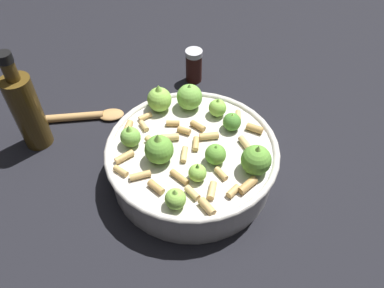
{
  "coord_description": "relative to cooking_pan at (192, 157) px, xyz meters",
  "views": [
    {
      "loc": [
        0.33,
        -0.26,
        0.53
      ],
      "look_at": [
        0.0,
        0.0,
        0.08
      ],
      "focal_mm": 34.9,
      "sensor_mm": 36.0,
      "label": 1
    }
  ],
  "objects": [
    {
      "name": "wooden_spoon",
      "position": [
        -0.25,
        -0.09,
        -0.04
      ],
      "size": [
        0.13,
        0.19,
        0.02
      ],
      "color": "#B2844C",
      "rests_on": "ground"
    },
    {
      "name": "pepper_shaker",
      "position": [
        -0.22,
        0.17,
        -0.01
      ],
      "size": [
        0.04,
        0.04,
        0.08
      ],
      "color": "#33140F",
      "rests_on": "ground"
    },
    {
      "name": "cooking_pan",
      "position": [
        0.0,
        0.0,
        0.0
      ],
      "size": [
        0.29,
        0.29,
        0.13
      ],
      "color": "beige",
      "rests_on": "ground"
    },
    {
      "name": "olive_oil_bottle",
      "position": [
        -0.25,
        -0.19,
        0.04
      ],
      "size": [
        0.05,
        0.05,
        0.2
      ],
      "color": "#4C3814",
      "rests_on": "ground"
    },
    {
      "name": "ground_plane",
      "position": [
        0.0,
        -0.0,
        -0.05
      ],
      "size": [
        2.4,
        2.4,
        0.0
      ],
      "primitive_type": "plane",
      "color": "black"
    }
  ]
}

